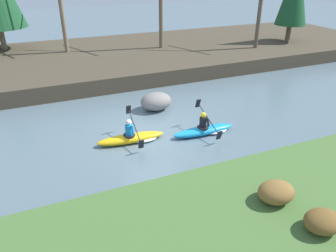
# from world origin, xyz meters

# --- Properties ---
(ground_plane) EXTENTS (90.00, 90.00, 0.00)m
(ground_plane) POSITION_xyz_m (0.00, 0.00, 0.00)
(ground_plane) COLOR slate
(riverbank_near) EXTENTS (44.00, 6.29, 0.58)m
(riverbank_near) POSITION_xyz_m (0.00, -6.72, 0.29)
(riverbank_near) COLOR #476B33
(riverbank_near) RESTS_ON ground
(riverbank_far) EXTENTS (44.00, 11.21, 0.90)m
(riverbank_far) POSITION_xyz_m (0.00, 10.93, 0.45)
(riverbank_far) COLOR #473D2D
(riverbank_far) RESTS_ON ground
(bare_tree_mid_upstream) EXTENTS (3.12, 3.08, 5.61)m
(bare_tree_mid_upstream) POSITION_xyz_m (-1.77, 12.19, 3.54)
(bare_tree_mid_upstream) COLOR #7A664C
(bare_tree_mid_upstream) RESTS_ON riverbank_far
(bare_tree_downstream) EXTENTS (3.68, 3.64, 6.69)m
(bare_tree_downstream) POSITION_xyz_m (10.95, 8.18, 4.05)
(bare_tree_downstream) COLOR brown
(bare_tree_downstream) RESTS_ON riverbank_far
(shrub_clump_nearest) EXTENTS (1.04, 0.87, 0.56)m
(shrub_clump_nearest) POSITION_xyz_m (1.36, -5.81, 0.86)
(shrub_clump_nearest) COLOR brown
(shrub_clump_nearest) RESTS_ON riverbank_near
(shrub_clump_second) EXTENTS (0.96, 0.80, 0.52)m
(shrub_clump_second) POSITION_xyz_m (1.68, -7.14, 0.84)
(shrub_clump_second) COLOR brown
(shrub_clump_second) RESTS_ON riverbank_near
(kayaker_lead) EXTENTS (2.77, 2.06, 1.20)m
(kayaker_lead) POSITION_xyz_m (2.07, -0.68, 0.20)
(kayaker_lead) COLOR #1993D6
(kayaker_lead) RESTS_ON ground
(kayaker_middle) EXTENTS (2.79, 2.07, 1.20)m
(kayaker_middle) POSITION_xyz_m (-0.94, -0.14, 0.20)
(kayaker_middle) COLOR yellow
(kayaker_middle) RESTS_ON ground
(boulder_midstream) EXTENTS (1.52, 1.19, 0.86)m
(boulder_midstream) POSITION_xyz_m (1.04, 2.48, 0.43)
(boulder_midstream) COLOR gray
(boulder_midstream) RESTS_ON ground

